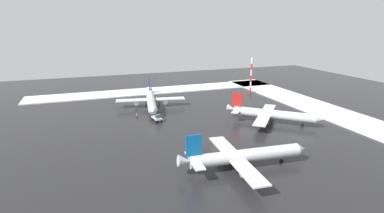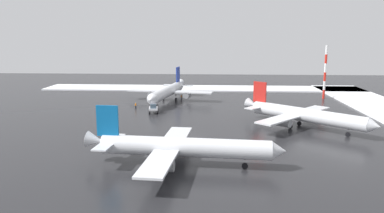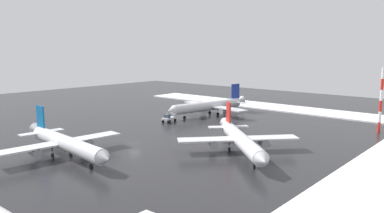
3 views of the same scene
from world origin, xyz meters
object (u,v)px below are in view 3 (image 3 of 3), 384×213
Objects in this scene: ground_crew_by_nose_gear at (225,112)px; antenna_mast at (381,101)px; ground_crew_mid_apron at (168,114)px; airplane_parked_starboard at (209,106)px; airplane_far_rear at (241,140)px; pushback_tug at (169,118)px; airplane_foreground_jet at (65,143)px.

ground_crew_by_nose_gear is 0.10× the size of antenna_mast.
ground_crew_mid_apron is at bearing -169.32° from ground_crew_by_nose_gear.
ground_crew_by_nose_gear is at bearing 138.44° from airplane_parked_starboard.
airplane_far_rear is 37.08m from pushback_tug.
airplane_foreground_jet reaches higher than ground_crew_by_nose_gear.
airplane_parked_starboard is 17.02m from pushback_tug.
ground_crew_by_nose_gear is at bearing 172.00° from airplane_far_rear.
airplane_far_rear is 44.51m from ground_crew_mid_apron.
ground_crew_mid_apron is at bearing -164.30° from airplane_far_rear.
airplane_far_rear is at bearing 50.49° from airplane_foreground_jet.
antenna_mast is at bearing 109.80° from airplane_parked_starboard.
ground_crew_by_nose_gear is at bearing 99.29° from airplane_foreground_jet.
airplane_parked_starboard is at bearing 99.96° from antenna_mast.
airplane_foreground_jet is 34.54m from airplane_far_rear.
airplane_far_rear is 5.07× the size of pushback_tug.
airplane_foreground_jet is at bearing 6.78° from pushback_tug.
airplane_parked_starboard is at bearing 166.28° from pushback_tug.
ground_crew_by_nose_gear is (58.64, 4.71, -2.03)m from airplane_foreground_jet.
pushback_tug reaches higher than ground_crew_mid_apron.
airplane_foreground_jet is at bearing -92.57° from airplane_far_rear.
airplane_parked_starboard reaches higher than ground_crew_by_nose_gear.
airplane_far_rear reaches higher than pushback_tug.
antenna_mast reaches higher than ground_crew_by_nose_gear.
airplane_foreground_jet is 75.54m from antenna_mast.
airplane_parked_starboard is at bearing 177.10° from ground_crew_by_nose_gear.
airplane_far_rear reaches higher than ground_crew_mid_apron.
ground_crew_mid_apron is 0.10× the size of antenna_mast.
antenna_mast reaches higher than airplane_foreground_jet.
airplane_parked_starboard is 56.25m from airplane_foreground_jet.
airplane_foreground_jet is at bearing 18.54° from airplane_parked_starboard.
ground_crew_mid_apron is (-11.39, 7.40, -2.15)m from airplane_parked_starboard.
ground_crew_mid_apron is 18.26m from ground_crew_by_nose_gear.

